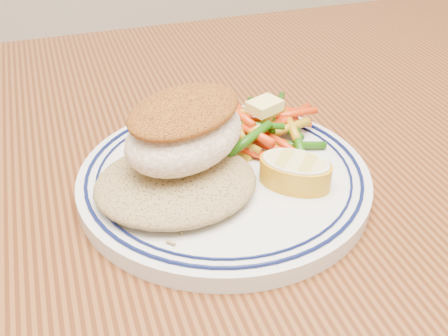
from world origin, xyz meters
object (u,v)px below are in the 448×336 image
dining_table (202,310)px  plate (224,178)px  lemon_wedge (295,171)px  vegetable_pile (264,127)px  rice_pilaf (176,180)px  fish_fillet (185,129)px

dining_table → plate: (0.03, 0.04, 0.11)m
plate → lemon_wedge: size_ratio=3.17×
vegetable_pile → rice_pilaf: bearing=-150.7°
fish_fillet → lemon_wedge: (0.08, -0.04, -0.03)m
plate → vegetable_pile: 0.07m
plate → rice_pilaf: rice_pilaf is taller
lemon_wedge → fish_fillet: bearing=155.7°
dining_table → fish_fillet: fish_fillet is taller
dining_table → lemon_wedge: size_ratio=19.37×
vegetable_pile → plate: bearing=-142.1°
rice_pilaf → vegetable_pile: bearing=29.3°
dining_table → fish_fillet: bearing=86.9°
plate → fish_fillet: bearing=173.3°
rice_pilaf → plate: bearing=17.4°
dining_table → lemon_wedge: 0.15m
dining_table → fish_fillet: size_ratio=11.16×
vegetable_pile → lemon_wedge: 0.07m
plate → vegetable_pile: (0.05, 0.04, 0.02)m
rice_pilaf → vegetable_pile: vegetable_pile is taller
vegetable_pile → dining_table: bearing=-136.4°
fish_fillet → dining_table: bearing=-93.1°
rice_pilaf → fish_fillet: 0.04m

